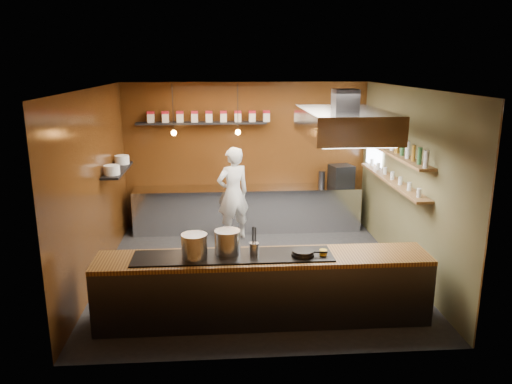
{
  "coord_description": "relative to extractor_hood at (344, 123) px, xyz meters",
  "views": [
    {
      "loc": [
        -0.55,
        -7.69,
        3.38
      ],
      "look_at": [
        0.05,
        0.4,
        1.27
      ],
      "focal_mm": 35.0,
      "sensor_mm": 36.0,
      "label": 1
    }
  ],
  "objects": [
    {
      "name": "bottle_shelf_upper",
      "position": [
        1.04,
        0.7,
        -0.59
      ],
      "size": [
        0.26,
        2.8,
        0.04
      ],
      "primitive_type": "cube",
      "color": "brown",
      "rests_on": "right_wall"
    },
    {
      "name": "stockpot_small",
      "position": [
        -1.77,
        -1.13,
        -1.41
      ],
      "size": [
        0.44,
        0.44,
        0.32
      ],
      "primitive_type": "cylinder",
      "rotation": [
        0.0,
        0.0,
        -0.37
      ],
      "color": "#B9BCC1",
      "rests_on": "pass_counter"
    },
    {
      "name": "pass_counter",
      "position": [
        -1.3,
        -1.2,
        -2.04
      ],
      "size": [
        4.4,
        0.72,
        0.94
      ],
      "color": "#38383D",
      "rests_on": "floor"
    },
    {
      "name": "prep_counter",
      "position": [
        -1.3,
        2.57,
        -2.06
      ],
      "size": [
        4.6,
        0.65,
        0.9
      ],
      "primitive_type": "cube",
      "color": "silver",
      "rests_on": "floor"
    },
    {
      "name": "right_wall",
      "position": [
        1.2,
        0.4,
        -1.01
      ],
      "size": [
        0.0,
        5.0,
        5.0
      ],
      "primitive_type": "plane",
      "rotation": [
        1.57,
        0.0,
        -1.57
      ],
      "color": "brown",
      "rests_on": "ground"
    },
    {
      "name": "utensil_crock",
      "position": [
        -1.43,
        -1.19,
        -1.48
      ],
      "size": [
        0.16,
        0.16,
        0.16
      ],
      "primitive_type": "cylinder",
      "rotation": [
        0.0,
        0.0,
        -0.38
      ],
      "color": "silver",
      "rests_on": "pass_counter"
    },
    {
      "name": "floor",
      "position": [
        -1.3,
        0.4,
        -2.51
      ],
      "size": [
        5.0,
        5.0,
        0.0
      ],
      "primitive_type": "plane",
      "color": "black",
      "rests_on": "ground"
    },
    {
      "name": "back_wall",
      "position": [
        -1.3,
        2.9,
        -1.01
      ],
      "size": [
        5.0,
        0.0,
        5.0
      ],
      "primitive_type": "plane",
      "rotation": [
        1.57,
        0.0,
        0.0
      ],
      "color": "#391B0A",
      "rests_on": "ground"
    },
    {
      "name": "espresso_machine",
      "position": [
        0.64,
        2.59,
        -1.39
      ],
      "size": [
        0.51,
        0.5,
        0.43
      ],
      "primitive_type": "cube",
      "rotation": [
        0.0,
        0.0,
        0.22
      ],
      "color": "black",
      "rests_on": "prep_counter"
    },
    {
      "name": "plate_shelf",
      "position": [
        -3.64,
        1.4,
        -0.96
      ],
      "size": [
        0.3,
        1.4,
        0.04
      ],
      "primitive_type": "cube",
      "color": "black",
      "rests_on": "left_wall"
    },
    {
      "name": "tin_shelf",
      "position": [
        -2.2,
        2.76,
        -0.31
      ],
      "size": [
        2.6,
        0.26,
        0.04
      ],
      "primitive_type": "cube",
      "color": "black",
      "rests_on": "back_wall"
    },
    {
      "name": "stockpot_large",
      "position": [
        -2.19,
        -1.26,
        -1.4
      ],
      "size": [
        0.41,
        0.41,
        0.32
      ],
      "primitive_type": "cylinder",
      "rotation": [
        0.0,
        0.0,
        0.26
      ],
      "color": "silver",
      "rests_on": "pass_counter"
    },
    {
      "name": "bottles",
      "position": [
        1.04,
        0.7,
        -0.45
      ],
      "size": [
        0.06,
        2.66,
        0.24
      ],
      "color": "silver",
      "rests_on": "bottle_shelf_upper"
    },
    {
      "name": "plate_stacks",
      "position": [
        -3.64,
        1.4,
        -0.86
      ],
      "size": [
        0.26,
        1.16,
        0.16
      ],
      "color": "white",
      "rests_on": "plate_shelf"
    },
    {
      "name": "wine_glasses",
      "position": [
        1.04,
        0.7,
        -0.97
      ],
      "size": [
        0.07,
        2.37,
        0.13
      ],
      "color": "silver",
      "rests_on": "bottle_shelf_lower"
    },
    {
      "name": "butter_jar",
      "position": [
        -0.53,
        -1.27,
        -1.54
      ],
      "size": [
        0.1,
        0.1,
        0.09
      ],
      "primitive_type": "cylinder",
      "rotation": [
        0.0,
        0.0,
        0.01
      ],
      "color": "yellow",
      "rests_on": "pass_counter"
    },
    {
      "name": "left_wall",
      "position": [
        -3.8,
        0.4,
        -1.01
      ],
      "size": [
        0.0,
        5.0,
        5.0
      ],
      "primitive_type": "plane",
      "rotation": [
        1.57,
        0.0,
        1.57
      ],
      "color": "#391B0A",
      "rests_on": "ground"
    },
    {
      "name": "ceiling",
      "position": [
        -1.3,
        0.4,
        0.49
      ],
      "size": [
        5.0,
        5.0,
        0.0
      ],
      "primitive_type": "plane",
      "rotation": [
        3.14,
        0.0,
        0.0
      ],
      "color": "silver",
      "rests_on": "back_wall"
    },
    {
      "name": "frying_pan",
      "position": [
        -0.79,
        -1.28,
        -1.53
      ],
      "size": [
        0.47,
        0.3,
        0.07
      ],
      "color": "black",
      "rests_on": "pass_counter"
    },
    {
      "name": "pendant_left",
      "position": [
        -2.7,
        2.1,
        -0.35
      ],
      "size": [
        0.1,
        0.1,
        0.95
      ],
      "color": "black",
      "rests_on": "ceiling"
    },
    {
      "name": "bottle_shelf_lower",
      "position": [
        1.04,
        0.7,
        -1.06
      ],
      "size": [
        0.26,
        2.8,
        0.04
      ],
      "primitive_type": "cube",
      "color": "brown",
      "rests_on": "right_wall"
    },
    {
      "name": "extractor_hood",
      "position": [
        0.0,
        0.0,
        0.0
      ],
      "size": [
        1.2,
        2.0,
        0.72
      ],
      "color": "#38383D",
      "rests_on": "ceiling"
    },
    {
      "name": "window_pane",
      "position": [
        1.15,
        2.1,
        -0.61
      ],
      "size": [
        0.0,
        1.0,
        1.0
      ],
      "primitive_type": "plane",
      "rotation": [
        1.57,
        0.0,
        -1.57
      ],
      "color": "white",
      "rests_on": "right_wall"
    },
    {
      "name": "chef",
      "position": [
        -1.61,
        2.05,
        -1.59
      ],
      "size": [
        0.79,
        0.68,
        1.83
      ],
      "primitive_type": "imported",
      "rotation": [
        0.0,
        0.0,
        3.57
      ],
      "color": "silver",
      "rests_on": "floor"
    },
    {
      "name": "pendant_right",
      "position": [
        -1.5,
        2.1,
        -0.35
      ],
      "size": [
        0.1,
        0.1,
        0.95
      ],
      "color": "black",
      "rests_on": "ceiling"
    },
    {
      "name": "storage_tins",
      "position": [
        -2.05,
        2.76,
        -0.17
      ],
      "size": [
        2.43,
        0.13,
        0.22
      ],
      "color": "#C1B3A0",
      "rests_on": "tin_shelf"
    }
  ]
}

